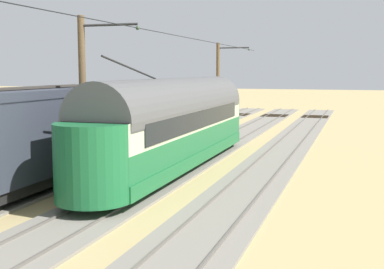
{
  "coord_description": "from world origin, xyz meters",
  "views": [
    {
      "loc": [
        -8.05,
        21.14,
        4.63
      ],
      "look_at": [
        -0.39,
        -2.32,
        1.55
      ],
      "focal_mm": 47.7,
      "sensor_mm": 36.0,
      "label": 1
    }
  ],
  "objects": [
    {
      "name": "track_third_siding",
      "position": [
        4.03,
        -0.31,
        0.05
      ],
      "size": [
        2.8,
        80.0,
        0.18
      ],
      "color": "slate",
      "rests_on": "ground"
    },
    {
      "name": "catenary_pole_mid_near",
      "position": [
        2.36,
        3.12,
        3.55
      ],
      "size": [
        2.65,
        0.28,
        6.79
      ],
      "color": "brown",
      "rests_on": "ground"
    },
    {
      "name": "ground_plane",
      "position": [
        0.0,
        0.0,
        0.0
      ],
      "size": [
        220.0,
        220.0,
        0.0
      ],
      "primitive_type": "plane",
      "color": "tan"
    },
    {
      "name": "catenary_pole_foreground",
      "position": [
        2.36,
        -17.46,
        3.55
      ],
      "size": [
        2.65,
        0.28,
        6.79
      ],
      "color": "brown",
      "rests_on": "ground"
    },
    {
      "name": "track_streetcar_siding",
      "position": [
        -4.03,
        -0.31,
        0.05
      ],
      "size": [
        2.8,
        80.0,
        0.18
      ],
      "color": "slate",
      "rests_on": "ground"
    },
    {
      "name": "vintage_streetcar",
      "position": [
        -0.0,
        -0.95,
        2.26
      ],
      "size": [
        2.65,
        17.91,
        4.97
      ],
      "color": "#196033",
      "rests_on": "ground"
    },
    {
      "name": "overhead_wire_run",
      "position": [
        0.04,
        2.44,
        6.25
      ],
      "size": [
        2.44,
        45.16,
        0.18
      ],
      "color": "black",
      "rests_on": "ground"
    },
    {
      "name": "track_adjacent_siding",
      "position": [
        0.0,
        -0.31,
        0.05
      ],
      "size": [
        2.8,
        80.0,
        0.18
      ],
      "color": "slate",
      "rests_on": "ground"
    }
  ]
}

